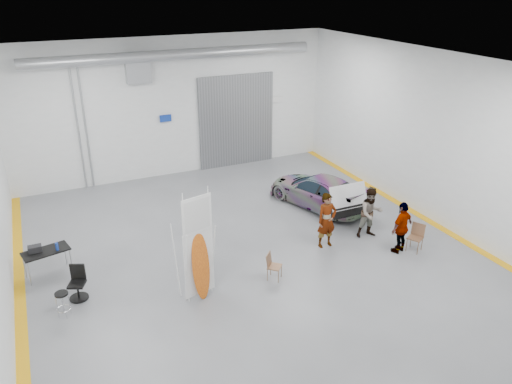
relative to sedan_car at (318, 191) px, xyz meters
name	(u,v)px	position (x,y,z in m)	size (l,w,h in m)	color
ground	(252,254)	(-3.85, -2.35, -0.62)	(16.00, 16.00, 0.00)	slate
room_shell	(231,114)	(-3.61, -0.13, 3.46)	(14.02, 16.18, 6.01)	silver
sedan_car	(318,191)	(0.00, 0.00, 0.00)	(1.73, 4.25, 1.23)	white
person_a	(327,220)	(-1.40, -2.83, 0.32)	(0.68, 0.45, 1.88)	brown
person_b	(371,213)	(0.30, -2.89, 0.27)	(0.86, 0.66, 1.77)	#477482
person_c	(402,227)	(0.57, -4.16, 0.26)	(1.02, 0.42, 1.76)	olive
surfboard_display	(197,257)	(-6.14, -3.86, 0.70)	(0.90, 0.40, 3.25)	white
folding_chair_near	(274,271)	(-3.82, -3.88, -0.36)	(0.54, 0.62, 0.82)	brown
folding_chair_far	(414,243)	(1.04, -4.30, -0.33)	(0.57, 0.70, 0.91)	brown
shop_stool	(63,304)	(-9.63, -3.13, -0.26)	(0.36, 0.36, 0.71)	black
work_table	(43,251)	(-9.92, -0.86, 0.20)	(1.41, 0.92, 1.06)	#92959A
office_chair	(77,285)	(-9.20, -2.45, -0.19)	(0.56, 0.60, 0.98)	black
trunk_lid	(347,193)	(0.00, -1.87, 0.64)	(1.44, 0.87, 0.04)	silver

